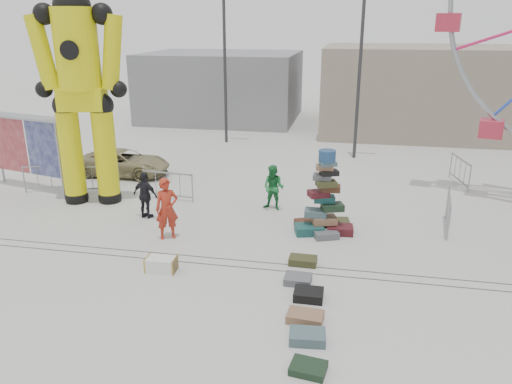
% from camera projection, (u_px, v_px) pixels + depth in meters
% --- Properties ---
extents(ground, '(90.00, 90.00, 0.00)m').
position_uv_depth(ground, '(233.00, 278.00, 13.08)').
color(ground, '#9E9E99').
rests_on(ground, ground).
extents(track_line_near, '(40.00, 0.04, 0.01)m').
position_uv_depth(track_line_near, '(238.00, 267.00, 13.64)').
color(track_line_near, '#47443F').
rests_on(track_line_near, ground).
extents(track_line_far, '(40.00, 0.04, 0.01)m').
position_uv_depth(track_line_far, '(242.00, 260.00, 14.01)').
color(track_line_far, '#47443F').
rests_on(track_line_far, ground).
extents(building_right, '(12.00, 8.00, 5.00)m').
position_uv_depth(building_right, '(426.00, 90.00, 29.57)').
color(building_right, gray).
rests_on(building_right, ground).
extents(building_left, '(10.00, 8.00, 4.40)m').
position_uv_depth(building_left, '(223.00, 86.00, 33.88)').
color(building_left, gray).
rests_on(building_left, ground).
extents(lamp_post_right, '(1.41, 0.25, 8.00)m').
position_uv_depth(lamp_post_right, '(362.00, 64.00, 23.13)').
color(lamp_post_right, '#2D2D30').
rests_on(lamp_post_right, ground).
extents(lamp_post_left, '(1.41, 0.25, 8.00)m').
position_uv_depth(lamp_post_left, '(227.00, 59.00, 26.26)').
color(lamp_post_left, '#2D2D30').
rests_on(lamp_post_left, ground).
extents(suitcase_tower, '(1.95, 1.71, 2.67)m').
position_uv_depth(suitcase_tower, '(324.00, 209.00, 15.75)').
color(suitcase_tower, '#194B4A').
rests_on(suitcase_tower, ground).
extents(crash_test_dummy, '(3.32, 1.45, 8.31)m').
position_uv_depth(crash_test_dummy, '(81.00, 82.00, 17.19)').
color(crash_test_dummy, black).
rests_on(crash_test_dummy, ground).
extents(banner_scaffold, '(4.16, 1.62, 2.98)m').
position_uv_depth(banner_scaffold, '(25.00, 135.00, 19.15)').
color(banner_scaffold, gray).
rests_on(banner_scaffold, ground).
extents(steamer_trunk, '(0.82, 0.49, 0.38)m').
position_uv_depth(steamer_trunk, '(161.00, 264.00, 13.38)').
color(steamer_trunk, silver).
rests_on(steamer_trunk, ground).
extents(row_case_0, '(0.77, 0.49, 0.21)m').
position_uv_depth(row_case_0, '(303.00, 261.00, 13.77)').
color(row_case_0, '#3B3C1E').
rests_on(row_case_0, ground).
extents(row_case_1, '(0.70, 0.58, 0.19)m').
position_uv_depth(row_case_1, '(298.00, 279.00, 12.79)').
color(row_case_1, '#585C60').
rests_on(row_case_1, ground).
extents(row_case_2, '(0.71, 0.56, 0.23)m').
position_uv_depth(row_case_2, '(309.00, 295.00, 12.05)').
color(row_case_2, black).
rests_on(row_case_2, ground).
extents(row_case_3, '(0.84, 0.59, 0.20)m').
position_uv_depth(row_case_3, '(305.00, 317.00, 11.16)').
color(row_case_3, '#8B6246').
rests_on(row_case_3, ground).
extents(row_case_4, '(0.81, 0.60, 0.22)m').
position_uv_depth(row_case_4, '(307.00, 337.00, 10.45)').
color(row_case_4, '#465E65').
rests_on(row_case_4, ground).
extents(row_case_5, '(0.75, 0.62, 0.16)m').
position_uv_depth(row_case_5, '(308.00, 368.00, 9.55)').
color(row_case_5, black).
rests_on(row_case_5, ground).
extents(barricade_dummy_a, '(1.91, 0.80, 1.10)m').
position_uv_depth(barricade_dummy_a, '(51.00, 178.00, 19.54)').
color(barricade_dummy_a, gray).
rests_on(barricade_dummy_a, ground).
extents(barricade_dummy_b, '(1.91, 0.79, 1.10)m').
position_uv_depth(barricade_dummy_b, '(92.00, 179.00, 19.35)').
color(barricade_dummy_b, gray).
rests_on(barricade_dummy_b, ground).
extents(barricade_dummy_c, '(2.00, 0.32, 1.10)m').
position_uv_depth(barricade_dummy_c, '(168.00, 186.00, 18.63)').
color(barricade_dummy_c, gray).
rests_on(barricade_dummy_c, ground).
extents(barricade_wheel_front, '(0.37, 2.00, 1.10)m').
position_uv_depth(barricade_wheel_front, '(448.00, 213.00, 16.00)').
color(barricade_wheel_front, gray).
rests_on(barricade_wheel_front, ground).
extents(barricade_wheel_back, '(0.47, 1.98, 1.10)m').
position_uv_depth(barricade_wheel_back, '(460.00, 171.00, 20.42)').
color(barricade_wheel_back, gray).
rests_on(barricade_wheel_back, ground).
extents(pedestrian_red, '(0.84, 0.75, 1.92)m').
position_uv_depth(pedestrian_red, '(167.00, 209.00, 15.18)').
color(pedestrian_red, '#9F2716').
rests_on(pedestrian_red, ground).
extents(pedestrian_green, '(0.91, 0.78, 1.62)m').
position_uv_depth(pedestrian_green, '(274.00, 188.00, 17.58)').
color(pedestrian_green, '#1C7134').
rests_on(pedestrian_green, ground).
extents(pedestrian_black, '(1.01, 0.61, 1.61)m').
position_uv_depth(pedestrian_black, '(145.00, 195.00, 16.81)').
color(pedestrian_black, black).
rests_on(pedestrian_black, ground).
extents(parked_suv, '(3.99, 1.84, 1.11)m').
position_uv_depth(parked_suv, '(123.00, 163.00, 21.65)').
color(parked_suv, '#8D835B').
rests_on(parked_suv, ground).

